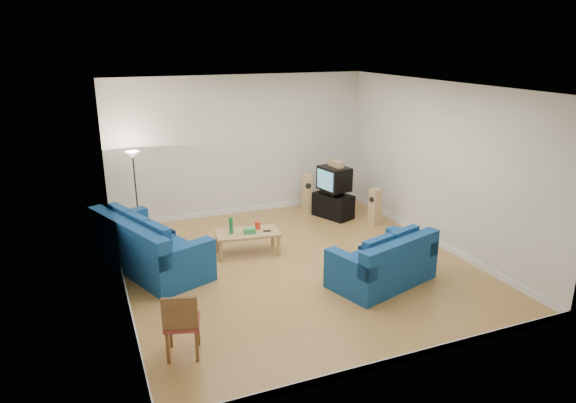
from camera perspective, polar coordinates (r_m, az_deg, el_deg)
name	(u,v)px	position (r m, az deg, el deg)	size (l,w,h in m)	color
room	(297,184)	(8.90, 0.98, 2.00)	(6.01, 6.51, 3.21)	olive
sofa_three_seat	(147,250)	(9.51, -15.39, -5.17)	(1.92, 2.72, 0.97)	navy
sofa_loveseat	(384,265)	(8.78, 10.65, -6.98)	(1.96, 1.45, 0.88)	navy
coffee_table	(247,235)	(9.81, -4.54, -3.70)	(1.27, 0.75, 0.44)	tan
bottle	(231,226)	(9.70, -6.34, -2.67)	(0.07, 0.07, 0.32)	#197233
tissue_box	(250,231)	(9.72, -4.30, -3.28)	(0.23, 0.12, 0.09)	green
red_canister	(258,225)	(9.92, -3.39, -2.65)	(0.11, 0.11, 0.15)	red
remote	(267,231)	(9.81, -2.35, -3.28)	(0.14, 0.05, 0.02)	black
tv_stand	(333,206)	(11.87, 5.04, -0.45)	(0.89, 0.50, 0.55)	black
av_receiver	(332,191)	(11.82, 4.91, 1.12)	(0.44, 0.36, 0.10)	black
television	(334,179)	(11.70, 5.14, 2.56)	(0.64, 0.78, 0.54)	black
centre_speaker	(336,164)	(11.65, 5.34, 4.22)	(0.40, 0.16, 0.14)	tan
speaker_left	(307,193)	(12.13, 2.15, 0.94)	(0.28, 0.32, 0.92)	tan
speaker_right	(375,207)	(11.45, 9.62, -0.58)	(0.29, 0.26, 0.82)	tan
floor_lamp	(134,166)	(10.90, -16.78, 3.76)	(0.30, 0.30, 1.78)	black
dining_chair	(182,322)	(6.81, -11.75, -12.94)	(0.54, 0.54, 0.92)	brown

